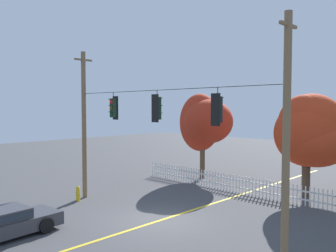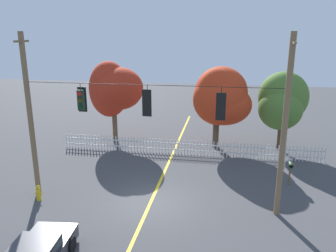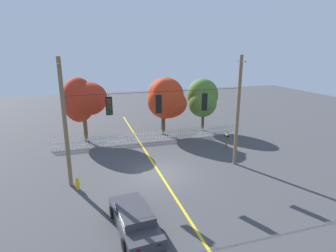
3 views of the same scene
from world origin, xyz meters
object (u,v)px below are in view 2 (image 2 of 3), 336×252
Objects in this scene: traffic_signal_northbound_primary at (221,106)px; roadside_mailbox at (290,167)px; traffic_signal_northbound_secondary at (81,100)px; traffic_signal_westbound_side at (147,102)px; autumn_maple_near_fence at (114,89)px; autumn_oak_far_east at (222,98)px; autumn_maple_far_west at (282,102)px; fire_hydrant at (38,193)px; autumn_maple_mid at (219,98)px.

traffic_signal_northbound_primary reaches higher than roadside_mailbox.
roadside_mailbox is at bearing 17.76° from traffic_signal_northbound_secondary.
autumn_maple_near_fence is at bearing 117.07° from traffic_signal_westbound_side.
autumn_maple_far_west is at bearing 5.90° from autumn_oak_far_east.
autumn_maple_far_west is (7.46, 9.43, -1.64)m from traffic_signal_westbound_side.
fire_hydrant is (-0.77, -10.02, -3.65)m from autumn_maple_near_fence.
autumn_maple_mid is at bearing 128.21° from roadside_mailbox.
traffic_signal_westbound_side is at bearing -0.35° from traffic_signal_northbound_secondary.
autumn_maple_far_west is (4.38, 0.80, -0.33)m from autumn_maple_mid.
traffic_signal_northbound_primary is at bearing -0.17° from traffic_signal_northbound_secondary.
autumn_maple_mid is at bearing -169.68° from autumn_maple_far_west.
traffic_signal_northbound_secondary reaches higher than roadside_mailbox.
traffic_signal_northbound_primary reaches higher than autumn_maple_far_west.
autumn_maple_far_west is at bearing 51.65° from traffic_signal_westbound_side.
fire_hydrant is (-2.32, -0.72, -4.70)m from traffic_signal_northbound_secondary.
autumn_maple_near_fence is 13.72m from roadside_mailbox.
traffic_signal_northbound_primary is at bearing -139.18° from roadside_mailbox.
traffic_signal_northbound_primary is at bearing -49.05° from autumn_maple_near_fence.
autumn_maple_near_fence is at bearing 177.66° from autumn_oak_far_east.
traffic_signal_northbound_secondary is 10.75m from autumn_maple_mid.
autumn_oak_far_east is at bearing 124.85° from roadside_mailbox.
autumn_maple_near_fence is 1.05× the size of autumn_maple_mid.
traffic_signal_westbound_side is at bearing -155.02° from roadside_mailbox.
autumn_oak_far_east is (0.22, 0.37, -0.13)m from autumn_maple_mid.
autumn_maple_near_fence is 1.10× the size of autumn_maple_far_west.
traffic_signal_northbound_primary is 8.72m from autumn_maple_mid.
traffic_signal_northbound_secondary is 0.24× the size of autumn_oak_far_east.
traffic_signal_northbound_primary is 1.77× the size of fire_hydrant.
roadside_mailbox is (11.99, -5.96, -2.99)m from autumn_maple_near_fence.
autumn_maple_far_west is at bearing 41.38° from traffic_signal_northbound_secondary.
roadside_mailbox is (3.89, 3.36, -3.99)m from traffic_signal_northbound_primary.
traffic_signal_northbound_primary is at bearing 0.00° from traffic_signal_westbound_side.
autumn_maple_far_west is 16.76m from fire_hydrant.
traffic_signal_northbound_primary is 1.12× the size of roadside_mailbox.
traffic_signal_westbound_side is at bearing -128.35° from autumn_maple_far_west.
autumn_maple_mid reaches higher than fire_hydrant.
roadside_mailbox is (4.15, -5.27, -2.73)m from autumn_maple_mid.
autumn_maple_near_fence is 8.08m from autumn_oak_far_east.
autumn_oak_far_east reaches higher than traffic_signal_northbound_primary.
autumn_oak_far_east is 7.34m from roadside_mailbox.
autumn_oak_far_east reaches higher than autumn_maple_mid.
autumn_oak_far_east is 7.15× the size of fire_hydrant.
fire_hydrant is at bearing -162.84° from traffic_signal_northbound_secondary.
roadside_mailbox is at bearing 40.82° from traffic_signal_northbound_primary.
traffic_signal_westbound_side is 0.26× the size of autumn_maple_far_west.
autumn_oak_far_east reaches higher than traffic_signal_northbound_secondary.
fire_hydrant is at bearing -175.50° from traffic_signal_northbound_primary.
autumn_maple_mid is 0.45m from autumn_oak_far_east.
fire_hydrant is 13.41m from roadside_mailbox.
autumn_maple_near_fence is 7.43× the size of fire_hydrant.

